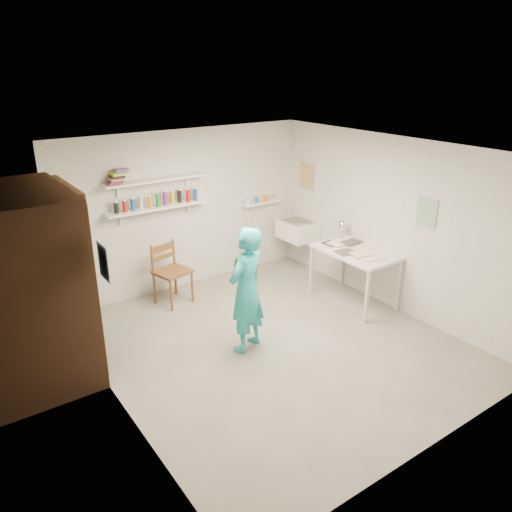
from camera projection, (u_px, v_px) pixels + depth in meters
floor at (274, 344)px, 6.25m from camera, size 4.00×4.50×0.02m
ceiling at (277, 150)px, 5.36m from camera, size 4.00×4.50×0.02m
wall_back at (185, 210)px, 7.53m from camera, size 4.00×0.02×2.40m
wall_front at (442, 336)px, 4.08m from camera, size 4.00×0.02×2.40m
wall_left at (107, 298)px, 4.73m from camera, size 0.02×4.50×2.40m
wall_right at (392, 224)px, 6.88m from camera, size 0.02×4.50×2.40m
doorway_recess at (78, 280)px, 5.62m from camera, size 0.02×0.90×2.00m
corridor_box at (9, 291)px, 5.22m from camera, size 1.40×1.50×2.10m
door_lintel at (67, 188)px, 5.24m from camera, size 0.06×1.05×0.10m
door_jamb_near at (95, 295)px, 5.25m from camera, size 0.06×0.10×2.00m
door_jamb_far at (68, 266)px, 6.01m from camera, size 0.06×0.10×2.00m
shelf_lower at (158, 208)px, 7.11m from camera, size 1.50×0.22×0.03m
shelf_upper at (156, 180)px, 6.96m from camera, size 1.50×0.22×0.03m
ledge_shelf at (261, 203)px, 8.21m from camera, size 0.70×0.14×0.03m
poster_left at (103, 262)px, 4.65m from camera, size 0.01×0.28×0.36m
poster_right_a at (307, 176)px, 8.11m from camera, size 0.01×0.34×0.42m
poster_right_b at (427, 213)px, 6.34m from camera, size 0.01×0.30×0.38m
belfast_sink at (298, 230)px, 8.22m from camera, size 0.48×0.60×0.30m
man at (246, 290)px, 5.88m from camera, size 0.67×0.56×1.56m
wall_clock at (242, 263)px, 5.98m from camera, size 0.27×0.14×0.28m
wooden_chair at (172, 272)px, 7.13m from camera, size 0.54×0.53×0.97m
work_table at (354, 276)px, 7.19m from camera, size 0.72×1.20×0.80m
desk_lamp at (343, 225)px, 7.43m from camera, size 0.15×0.15×0.15m
spray_cans at (157, 201)px, 7.07m from camera, size 1.34×0.06×0.17m
book_stack at (118, 177)px, 6.63m from camera, size 0.30×0.14×0.20m
ledge_pots at (261, 199)px, 8.19m from camera, size 0.48×0.07×0.09m
papers at (356, 250)px, 7.04m from camera, size 0.30×0.22×0.03m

